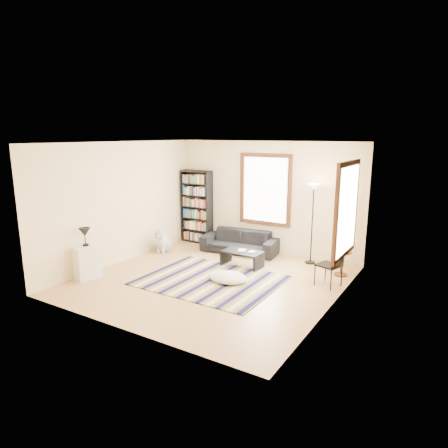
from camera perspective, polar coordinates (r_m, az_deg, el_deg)
The scene contains 21 objects.
floor at distance 8.38m, azimuth -1.81°, elevation -8.34°, with size 5.00×5.00×0.10m, color tan.
ceiling at distance 7.82m, azimuth -1.96°, elevation 11.90°, with size 5.00×5.00×0.10m, color white.
wall_back at distance 10.17m, azimuth 6.08°, elevation 3.83°, with size 5.00×0.10×2.80m, color beige.
wall_front at distance 6.07m, azimuth -15.27°, elevation -2.67°, with size 5.00×0.10×2.80m, color beige.
wall_left at distance 9.60m, azimuth -14.71°, elevation 2.95°, with size 0.10×5.00×2.80m, color beige.
wall_right at distance 6.94m, azimuth 15.99°, elevation -0.81°, with size 0.10×5.00×2.80m, color beige.
window_back at distance 10.07m, azimuth 5.91°, elevation 4.90°, with size 1.20×0.06×1.60m, color white.
window_right at distance 7.67m, azimuth 17.15°, elevation 1.92°, with size 0.06×1.20×1.60m, color white.
rug at distance 8.34m, azimuth -1.92°, elevation -8.01°, with size 2.74×2.19×0.02m, color #0E0D42.
sofa at distance 10.18m, azimuth 2.25°, elevation -2.52°, with size 0.76×1.94×0.57m, color black.
bookshelf at distance 11.05m, azimuth -3.93°, elevation 2.48°, with size 0.90×0.30×2.00m, color black.
coffee_table at distance 9.15m, azimuth 2.60°, elevation -4.98°, with size 0.90×0.50×0.36m, color black.
book_a at distance 9.14m, azimuth 2.07°, elevation -3.75°, with size 0.21×0.16×0.02m, color beige.
book_b at distance 9.07m, azimuth 3.60°, elevation -3.92°, with size 0.20×0.14×0.01m, color beige.
floor_cushion at distance 8.22m, azimuth 0.57°, elevation -7.63°, with size 0.82×0.62×0.21m, color beige.
floor_lamp at distance 9.38m, azimuth 12.47°, elevation -0.08°, with size 0.30×0.30×1.86m, color black, non-canonical shape.
side_table at distance 8.91m, azimuth 16.40°, elevation -5.39°, with size 0.40×0.40×0.54m, color #401D10.
folding_chair at distance 8.19m, azimuth 14.73°, elevation -5.71°, with size 0.42×0.40×0.86m, color black.
white_cabinet at distance 8.86m, azimuth -18.99°, elevation -5.13°, with size 0.38×0.50×0.70m, color silver.
table_lamp at distance 8.72m, azimuth -19.24°, elevation -1.75°, with size 0.24×0.24×0.38m, color black, non-canonical shape.
dog at distance 10.35m, azimuth -8.59°, elevation -2.30°, with size 0.43×0.60×0.60m, color #B4B4B4, non-canonical shape.
Camera 1 is at (4.32, -6.52, 2.97)m, focal length 32.00 mm.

